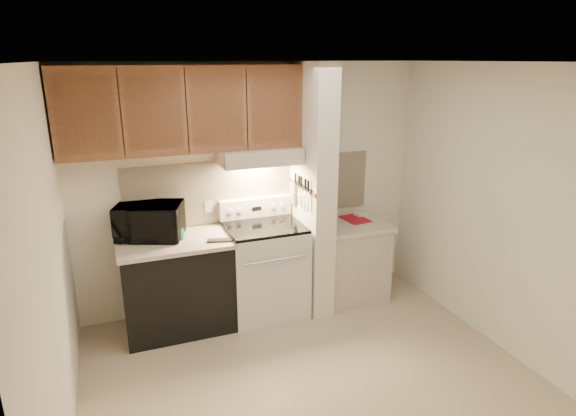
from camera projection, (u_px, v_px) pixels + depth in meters
floor at (309, 376)px, 4.00m from camera, size 3.60×3.60×0.00m
ceiling at (314, 62)px, 3.25m from camera, size 3.60×3.60×0.00m
wall_back at (253, 187)px, 4.96m from camera, size 3.60×2.50×0.02m
wall_left at (48, 271)px, 3.01m from camera, size 0.02×3.00×2.50m
wall_right at (498, 209)px, 4.24m from camera, size 0.02×3.00×2.50m
backsplash at (254, 189)px, 4.96m from camera, size 2.60×0.02×0.63m
range_body at (265, 270)px, 4.89m from camera, size 0.76×0.65×0.92m
oven_window at (275, 280)px, 4.60m from camera, size 0.50×0.01×0.30m
oven_handle at (276, 260)px, 4.50m from camera, size 0.65×0.02×0.02m
cooktop at (264, 227)px, 4.75m from camera, size 0.74×0.64×0.03m
range_backguard at (255, 207)px, 4.97m from camera, size 0.76×0.08×0.20m
range_display at (257, 209)px, 4.93m from camera, size 0.10×0.01×0.04m
range_knob_left_outer at (230, 212)px, 4.84m from camera, size 0.05×0.02×0.05m
range_knob_left_inner at (240, 211)px, 4.87m from camera, size 0.05×0.02×0.05m
range_knob_right_inner at (273, 207)px, 4.99m from camera, size 0.05×0.02×0.05m
range_knob_right_outer at (282, 206)px, 5.03m from camera, size 0.05×0.02×0.05m
dishwasher_front at (177, 286)px, 4.61m from camera, size 1.00×0.63×0.87m
left_countertop at (174, 242)px, 4.47m from camera, size 1.04×0.67×0.04m
spoon_rest at (221, 240)px, 4.44m from camera, size 0.26×0.13×0.02m
teal_jar at (179, 234)px, 4.47m from camera, size 0.12×0.12×0.10m
outlet at (209, 207)px, 4.82m from camera, size 0.08×0.01×0.12m
microwave at (150, 221)px, 4.48m from camera, size 0.69×0.58×0.33m
partition_pillar at (312, 191)px, 4.83m from camera, size 0.22×0.70×2.50m
pillar_trim at (302, 187)px, 4.77m from camera, size 0.01×0.70×0.04m
knife_strip at (303, 187)px, 4.72m from camera, size 0.02×0.42×0.04m
knife_blade_a at (308, 201)px, 4.60m from camera, size 0.01×0.03×0.16m
knife_handle_a at (308, 186)px, 4.56m from camera, size 0.02×0.02×0.10m
knife_blade_b at (305, 200)px, 4.67m from camera, size 0.01×0.04×0.18m
knife_handle_b at (306, 184)px, 4.62m from camera, size 0.02×0.02×0.10m
knife_blade_c at (302, 199)px, 4.74m from camera, size 0.01×0.04×0.20m
knife_handle_c at (301, 181)px, 4.71m from camera, size 0.02×0.02×0.10m
knife_blade_d at (298, 194)px, 4.82m from camera, size 0.01×0.04×0.16m
knife_handle_d at (299, 180)px, 4.76m from camera, size 0.02×0.02×0.10m
knife_blade_e at (295, 193)px, 4.90m from camera, size 0.01×0.04×0.18m
knife_handle_e at (296, 178)px, 4.85m from camera, size 0.02×0.02×0.10m
oven_mitt at (294, 194)px, 4.95m from camera, size 0.03×0.09×0.22m
right_cab_base at (350, 262)px, 5.23m from camera, size 0.70×0.60×0.81m
right_countertop at (351, 225)px, 5.11m from camera, size 0.74×0.64×0.04m
red_folder at (355, 219)px, 5.22m from camera, size 0.26×0.34×0.01m
white_box at (361, 214)px, 5.33m from camera, size 0.16×0.13×0.04m
range_hood at (259, 155)px, 4.66m from camera, size 0.78×0.44×0.15m
hood_lip at (266, 164)px, 4.48m from camera, size 0.78×0.04×0.06m
upper_cabinets at (184, 109)px, 4.33m from camera, size 2.18×0.33×0.77m
cab_door_a at (85, 115)px, 3.90m from camera, size 0.46×0.01×0.63m
cab_gap_a at (121, 114)px, 4.00m from camera, size 0.01×0.01×0.73m
cab_door_b at (154, 112)px, 4.09m from camera, size 0.46×0.01×0.63m
cab_gap_b at (187, 111)px, 4.18m from camera, size 0.01×0.01×0.73m
cab_door_c at (217, 110)px, 4.28m from camera, size 0.46×0.01×0.63m
cab_gap_c at (247, 109)px, 4.37m from camera, size 0.01×0.01×0.73m
cab_door_d at (275, 108)px, 4.46m from camera, size 0.46×0.01×0.63m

